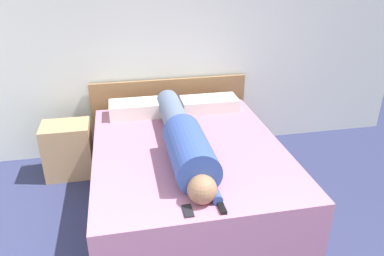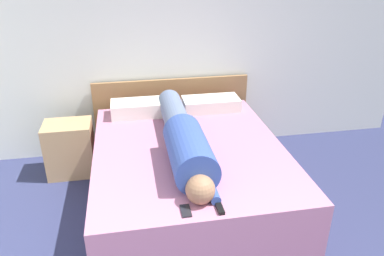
{
  "view_description": "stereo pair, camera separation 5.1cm",
  "coord_description": "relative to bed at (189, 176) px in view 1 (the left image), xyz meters",
  "views": [
    {
      "loc": [
        -0.48,
        -0.69,
        2.14
      ],
      "look_at": [
        0.06,
        1.99,
        0.85
      ],
      "focal_mm": 35.0,
      "sensor_mm": 36.0,
      "label": 1
    },
    {
      "loc": [
        -0.43,
        -0.7,
        2.14
      ],
      "look_at": [
        0.06,
        1.99,
        0.85
      ],
      "focal_mm": 35.0,
      "sensor_mm": 36.0,
      "label": 2
    }
  ],
  "objects": [
    {
      "name": "wall_back",
      "position": [
        -0.06,
        1.19,
        1.0
      ],
      "size": [
        5.75,
        0.06,
        2.6
      ],
      "color": "silver",
      "rests_on": "ground_plane"
    },
    {
      "name": "nightstand",
      "position": [
        -1.12,
        0.76,
        -0.01
      ],
      "size": [
        0.47,
        0.36,
        0.57
      ],
      "color": "tan",
      "rests_on": "ground_plane"
    },
    {
      "name": "person_lying",
      "position": [
        -0.06,
        -0.12,
        0.44
      ],
      "size": [
        0.32,
        1.75,
        0.32
      ],
      "color": "#936B4C",
      "rests_on": "bed"
    },
    {
      "name": "pillow_second",
      "position": [
        0.38,
        0.78,
        0.36
      ],
      "size": [
        0.6,
        0.29,
        0.13
      ],
      "color": "silver",
      "rests_on": "bed"
    },
    {
      "name": "tv_remote",
      "position": [
        0.05,
        -0.89,
        0.31
      ],
      "size": [
        0.04,
        0.15,
        0.02
      ],
      "color": "black",
      "rests_on": "bed"
    },
    {
      "name": "cell_phone",
      "position": [
        -0.18,
        -0.88,
        0.3
      ],
      "size": [
        0.06,
        0.13,
        0.01
      ],
      "color": "black",
      "rests_on": "bed"
    },
    {
      "name": "headboard",
      "position": [
        0.0,
        1.12,
        0.13
      ],
      "size": [
        1.75,
        0.04,
        0.85
      ],
      "color": "olive",
      "rests_on": "ground_plane"
    },
    {
      "name": "pillow_near_headboard",
      "position": [
        -0.36,
        0.78,
        0.37
      ],
      "size": [
        0.63,
        0.29,
        0.15
      ],
      "color": "silver",
      "rests_on": "bed"
    },
    {
      "name": "bed",
      "position": [
        0.0,
        0.0,
        0.0
      ],
      "size": [
        1.63,
        2.01,
        0.6
      ],
      "color": "#B2708E",
      "rests_on": "ground_plane"
    }
  ]
}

